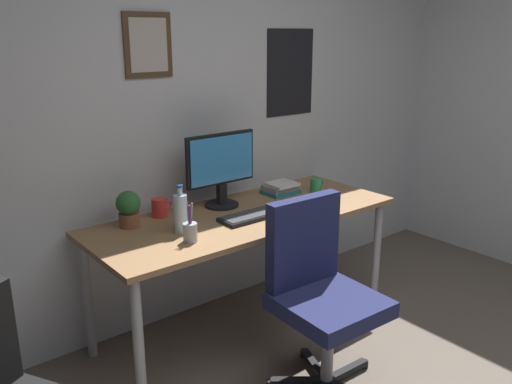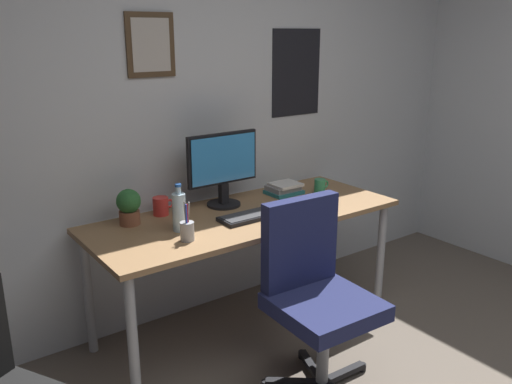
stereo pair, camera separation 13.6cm
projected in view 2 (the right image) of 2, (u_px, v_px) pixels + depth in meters
wall_back at (209, 103)px, 3.22m from camera, size 4.40×0.10×2.60m
desk at (246, 225)px, 3.05m from camera, size 1.80×0.71×0.72m
office_chair at (315, 288)px, 2.57m from camera, size 0.56×0.57×0.95m
monitor at (223, 166)px, 3.10m from camera, size 0.46×0.20×0.43m
keyboard at (256, 215)px, 2.96m from camera, size 0.43×0.15×0.03m
computer_mouse at (298, 205)px, 3.12m from camera, size 0.06×0.11×0.04m
water_bottle at (179, 211)px, 2.73m from camera, size 0.07×0.07×0.25m
coffee_mug_near at (320, 186)px, 3.40m from camera, size 0.11×0.07×0.09m
coffee_mug_far at (161, 206)px, 2.99m from camera, size 0.13×0.09×0.10m
potted_plant at (129, 206)px, 2.82m from camera, size 0.13×0.13×0.19m
pen_cup at (187, 230)px, 2.62m from camera, size 0.07×0.07×0.20m
book_stack_left at (284, 189)px, 3.38m from camera, size 0.21×0.17×0.07m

